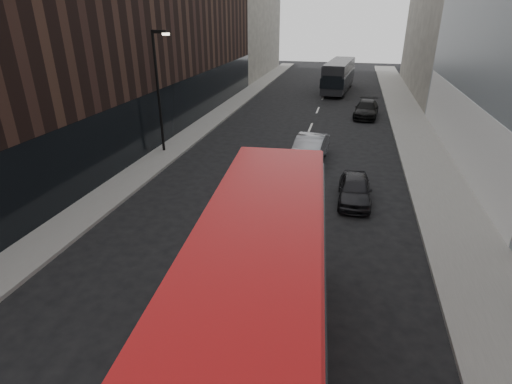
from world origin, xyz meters
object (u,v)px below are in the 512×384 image
Objects in this scene: street_lamp at (159,84)px; car_b at (309,149)px; red_bus at (254,325)px; car_a at (355,189)px; grey_bus at (339,75)px; car_c at (366,109)px.

car_b is at bearing 2.36° from street_lamp.
car_b is (-0.65, 16.36, -1.69)m from red_bus.
street_lamp is 1.93× the size of car_a.
car_b is at bearing -86.15° from grey_bus.
car_a is 16.92m from car_c.
grey_bus reaches higher than car_b.
red_bus is 28.57m from car_c.
grey_bus is (-0.10, 39.68, -0.72)m from red_bus.
red_bus is 3.05× the size of car_a.
red_bus reaches higher than car_b.
street_lamp is 0.69× the size of grey_bus.
street_lamp reaches higher than car_b.
grey_bus is at bearing 68.17° from street_lamp.
red_bus is at bearing -81.77° from car_b.
street_lamp reaches higher than grey_bus.
street_lamp is at bearing -171.68° from car_b.
street_lamp is 1.55× the size of car_c.
car_a is (2.09, -28.21, -1.11)m from grey_bus.
car_a is at bearing -80.56° from grey_bus.
red_bus is 11.79m from car_a.
street_lamp reaches higher than car_c.
grey_bus is 2.79× the size of car_a.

